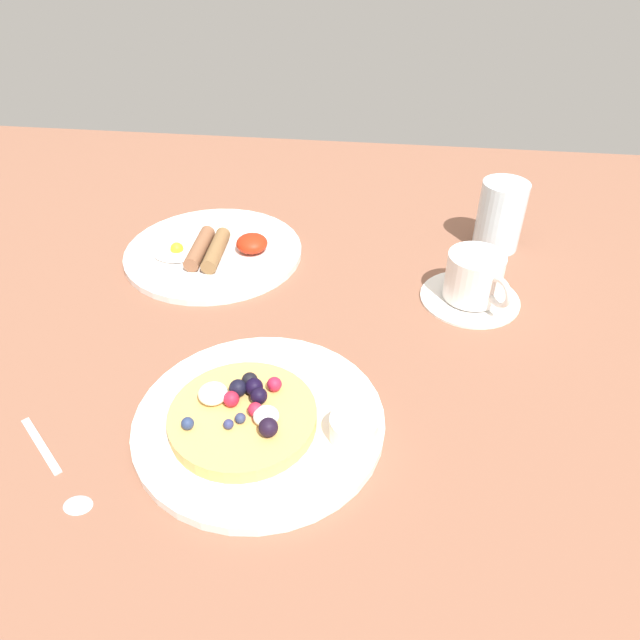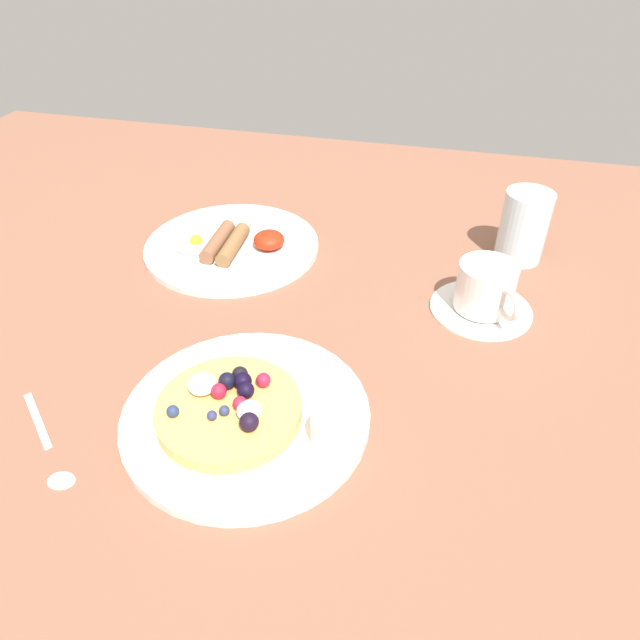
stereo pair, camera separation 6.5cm
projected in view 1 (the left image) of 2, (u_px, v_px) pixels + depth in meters
The scene contains 10 objects.
ground_plane at pixel (287, 337), 77.00cm from camera, with size 183.18×134.96×3.00cm, color brown.
pancake_plate at pixel (258, 420), 62.44cm from camera, with size 26.94×26.94×1.22cm, color white.
pancake_with_berries at pixel (243, 415), 60.78cm from camera, with size 15.61×15.61×3.67cm.
syrup_ramekin at pixel (354, 428), 58.96cm from camera, with size 4.99×4.99×2.72cm.
breakfast_plate at pixel (214, 252), 90.34cm from camera, with size 27.35×27.35×1.06cm, color white.
fried_breakfast at pixel (216, 248), 88.25cm from camera, with size 17.50×10.37×2.86cm.
coffee_saucer at pixel (470, 297), 81.01cm from camera, with size 13.74×13.74×0.69cm, color white.
coffee_cup at pixel (475, 276), 78.61cm from camera, with size 8.23×9.91×6.48cm.
teaspoon at pixel (63, 480), 56.76cm from camera, with size 12.34×10.96×0.60cm.
water_glass at pixel (500, 216), 89.49cm from camera, with size 7.06×7.06×10.83cm, color silver.
Camera 1 is at (11.80, -58.52, 47.39)cm, focal length 32.53 mm.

